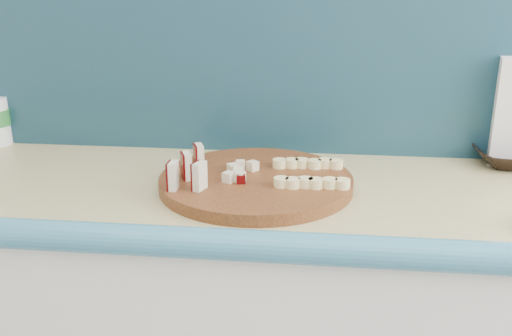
{
  "coord_description": "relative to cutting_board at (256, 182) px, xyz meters",
  "views": [
    {
      "loc": [
        0.11,
        0.27,
        1.39
      ],
      "look_at": [
        -0.03,
        1.5,
        0.96
      ],
      "focal_mm": 40.0,
      "sensor_mm": 36.0,
      "label": 1
    }
  ],
  "objects": [
    {
      "name": "banana_peel",
      "position": [
        0.0,
        0.17,
        -0.01
      ],
      "size": [
        0.24,
        0.2,
        0.01
      ],
      "rotation": [
        0.0,
        0.0,
        -0.17
      ],
      "color": "gold",
      "rests_on": "kitchen_counter"
    },
    {
      "name": "brown_bowl",
      "position": [
        0.63,
        0.23,
        0.01
      ],
      "size": [
        0.19,
        0.19,
        0.04
      ],
      "primitive_type": "imported",
      "rotation": [
        0.0,
        0.0,
        0.08
      ],
      "color": "black",
      "rests_on": "kitchen_counter"
    },
    {
      "name": "banana_slices",
      "position": [
        0.12,
        0.01,
        0.02
      ],
      "size": [
        0.18,
        0.18,
        0.02
      ],
      "color": "#F3DF94",
      "rests_on": "cutting_board"
    },
    {
      "name": "apple_wedges",
      "position": [
        -0.14,
        -0.05,
        0.04
      ],
      "size": [
        0.08,
        0.18,
        0.06
      ],
      "color": "beige",
      "rests_on": "cutting_board"
    },
    {
      "name": "backsplash",
      "position": [
        0.13,
        0.29,
        0.24
      ],
      "size": [
        2.2,
        0.02,
        0.5
      ],
      "primitive_type": "cube",
      "color": "teal",
      "rests_on": "kitchen_counter"
    },
    {
      "name": "cutting_board",
      "position": [
        0.0,
        0.0,
        0.0
      ],
      "size": [
        0.48,
        0.48,
        0.03
      ],
      "primitive_type": "cylinder",
      "rotation": [
        0.0,
        0.0,
        0.07
      ],
      "color": "#411A0D",
      "rests_on": "kitchen_counter"
    },
    {
      "name": "apple_chunks",
      "position": [
        -0.03,
        -0.0,
        0.03
      ],
      "size": [
        0.07,
        0.07,
        0.02
      ],
      "color": "beige",
      "rests_on": "cutting_board"
    }
  ]
}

